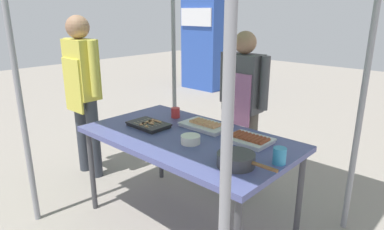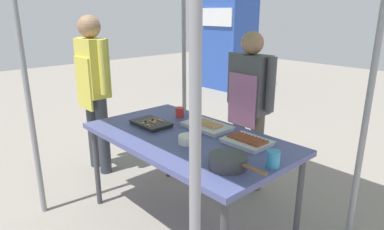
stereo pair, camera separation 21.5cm
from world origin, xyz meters
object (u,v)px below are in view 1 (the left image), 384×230
(tray_grilled_sausages, at_px, (249,139))
(tray_pork_links, at_px, (205,125))
(cooking_wok, at_px, (236,159))
(neighbor_stall_left, at_px, (209,44))
(condiment_bowl, at_px, (191,139))
(customer_nearby, at_px, (83,84))
(stall_table, at_px, (188,142))
(drink_cup_near_edge, at_px, (175,113))
(vendor_woman, at_px, (242,99))
(drink_cup_by_wok, at_px, (279,156))
(tray_meat_skewers, at_px, (149,125))

(tray_grilled_sausages, bearing_deg, tray_pork_links, 176.20)
(cooking_wok, relative_size, neighbor_stall_left, 0.20)
(condiment_bowl, distance_m, customer_nearby, 1.50)
(condiment_bowl, height_order, neighbor_stall_left, neighbor_stall_left)
(stall_table, distance_m, neighbor_stall_left, 5.18)
(drink_cup_near_edge, distance_m, vendor_woman, 0.66)
(tray_grilled_sausages, bearing_deg, cooking_wok, -67.22)
(drink_cup_by_wok, height_order, neighbor_stall_left, neighbor_stall_left)
(tray_grilled_sausages, height_order, customer_nearby, customer_nearby)
(condiment_bowl, relative_size, customer_nearby, 0.09)
(tray_pork_links, bearing_deg, stall_table, -85.65)
(tray_grilled_sausages, xyz_separation_m, condiment_bowl, (-0.29, -0.30, 0.01))
(drink_cup_near_edge, bearing_deg, condiment_bowl, -35.03)
(stall_table, height_order, tray_pork_links, tray_pork_links)
(stall_table, relative_size, customer_nearby, 0.99)
(drink_cup_near_edge, bearing_deg, vendor_woman, 62.53)
(tray_meat_skewers, distance_m, condiment_bowl, 0.49)
(vendor_woman, bearing_deg, drink_cup_by_wok, 135.52)
(drink_cup_near_edge, relative_size, customer_nearby, 0.05)
(condiment_bowl, bearing_deg, neighbor_stall_left, 128.52)
(tray_grilled_sausages, distance_m, customer_nearby, 1.80)
(cooking_wok, height_order, neighbor_stall_left, neighbor_stall_left)
(cooking_wok, xyz_separation_m, customer_nearby, (-1.93, 0.13, 0.16))
(tray_pork_links, height_order, vendor_woman, vendor_woman)
(tray_pork_links, xyz_separation_m, cooking_wok, (0.59, -0.40, 0.02))
(stall_table, height_order, neighbor_stall_left, neighbor_stall_left)
(tray_grilled_sausages, relative_size, neighbor_stall_left, 0.16)
(drink_cup_by_wok, bearing_deg, drink_cup_near_edge, 168.19)
(customer_nearby, bearing_deg, drink_cup_near_edge, 17.47)
(drink_cup_near_edge, height_order, neighbor_stall_left, neighbor_stall_left)
(tray_meat_skewers, xyz_separation_m, cooking_wok, (0.94, -0.12, 0.03))
(vendor_woman, bearing_deg, cooking_wok, 122.83)
(condiment_bowl, height_order, drink_cup_near_edge, drink_cup_near_edge)
(stall_table, relative_size, vendor_woman, 1.08)
(customer_nearby, bearing_deg, cooking_wok, -3.81)
(tray_grilled_sausages, height_order, tray_pork_links, tray_pork_links)
(drink_cup_near_edge, xyz_separation_m, customer_nearby, (-0.98, -0.31, 0.16))
(stall_table, height_order, drink_cup_near_edge, drink_cup_near_edge)
(stall_table, distance_m, customer_nearby, 1.39)
(tray_pork_links, xyz_separation_m, drink_cup_by_wok, (0.76, -0.20, 0.03))
(stall_table, bearing_deg, condiment_bowl, -38.77)
(tray_meat_skewers, height_order, vendor_woman, vendor_woman)
(stall_table, distance_m, condiment_bowl, 0.18)
(tray_meat_skewers, height_order, cooking_wok, cooking_wok)
(tray_pork_links, bearing_deg, condiment_bowl, -66.82)
(tray_grilled_sausages, distance_m, tray_pork_links, 0.43)
(tray_grilled_sausages, bearing_deg, drink_cup_near_edge, 175.57)
(stall_table, bearing_deg, tray_grilled_sausages, 25.67)
(tray_meat_skewers, height_order, neighbor_stall_left, neighbor_stall_left)
(stall_table, height_order, condiment_bowl, condiment_bowl)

